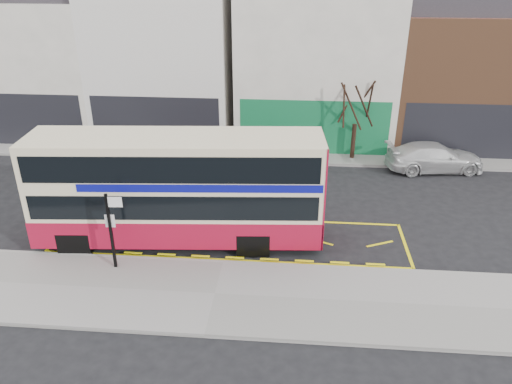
# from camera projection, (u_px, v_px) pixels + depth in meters

# --- Properties ---
(ground) EXTENTS (120.00, 120.00, 0.00)m
(ground) POSITION_uv_depth(u_px,v_px,m) (225.00, 259.00, 18.85)
(ground) COLOR black
(ground) RESTS_ON ground
(pavement) EXTENTS (40.00, 4.00, 0.15)m
(pavement) POSITION_uv_depth(u_px,v_px,m) (215.00, 295.00, 16.75)
(pavement) COLOR gray
(pavement) RESTS_ON ground
(kerb) EXTENTS (40.00, 0.15, 0.15)m
(kerb) POSITION_uv_depth(u_px,v_px,m) (223.00, 263.00, 18.48)
(kerb) COLOR gray
(kerb) RESTS_ON ground
(far_pavement) EXTENTS (50.00, 3.00, 0.15)m
(far_pavement) POSITION_uv_depth(u_px,v_px,m) (252.00, 152.00, 28.69)
(far_pavement) COLOR gray
(far_pavement) RESTS_ON ground
(road_markings) EXTENTS (14.00, 3.40, 0.01)m
(road_markings) POSITION_uv_depth(u_px,v_px,m) (230.00, 237.00, 20.28)
(road_markings) COLOR #FFED0D
(road_markings) RESTS_ON ground
(terrace_far_left) EXTENTS (8.00, 8.01, 10.80)m
(terrace_far_left) POSITION_uv_depth(u_px,v_px,m) (43.00, 52.00, 31.24)
(terrace_far_left) COLOR #BDB7AB
(terrace_far_left) RESTS_ON ground
(terrace_left) EXTENTS (8.00, 8.01, 11.80)m
(terrace_left) POSITION_uv_depth(u_px,v_px,m) (168.00, 46.00, 30.41)
(terrace_left) COLOR silver
(terrace_left) RESTS_ON ground
(terrace_green_shop) EXTENTS (9.00, 8.01, 11.30)m
(terrace_green_shop) POSITION_uv_depth(u_px,v_px,m) (316.00, 52.00, 29.84)
(terrace_green_shop) COLOR #BDB7AB
(terrace_green_shop) RESTS_ON ground
(terrace_right) EXTENTS (9.00, 8.01, 10.30)m
(terrace_right) POSITION_uv_depth(u_px,v_px,m) (469.00, 63.00, 29.36)
(terrace_right) COLOR brown
(terrace_right) RESTS_ON ground
(double_decker_bus) EXTENTS (11.19, 3.34, 4.41)m
(double_decker_bus) POSITION_uv_depth(u_px,v_px,m) (179.00, 188.00, 19.09)
(double_decker_bus) COLOR beige
(double_decker_bus) RESTS_ON ground
(bus_stop_post) EXTENTS (0.73, 0.14, 2.93)m
(bus_stop_post) POSITION_uv_depth(u_px,v_px,m) (112.00, 224.00, 17.39)
(bus_stop_post) COLOR black
(bus_stop_post) RESTS_ON pavement
(car_silver) EXTENTS (4.77, 2.66, 1.53)m
(car_silver) POSITION_uv_depth(u_px,v_px,m) (99.00, 149.00, 27.22)
(car_silver) COLOR silver
(car_silver) RESTS_ON ground
(car_grey) EXTENTS (4.49, 2.70, 1.40)m
(car_grey) POSITION_uv_depth(u_px,v_px,m) (275.00, 154.00, 26.69)
(car_grey) COLOR #3E4145
(car_grey) RESTS_ON ground
(car_white) EXTENTS (5.24, 2.64, 1.46)m
(car_white) POSITION_uv_depth(u_px,v_px,m) (435.00, 157.00, 26.25)
(car_white) COLOR silver
(car_white) RESTS_ON ground
(street_tree_left) EXTENTS (2.59, 2.59, 5.59)m
(street_tree_left) POSITION_uv_depth(u_px,v_px,m) (15.00, 79.00, 29.10)
(street_tree_left) COLOR black
(street_tree_left) RESTS_ON ground
(street_tree_right) EXTENTS (2.60, 2.60, 5.62)m
(street_tree_right) POSITION_uv_depth(u_px,v_px,m) (358.00, 92.00, 26.21)
(street_tree_right) COLOR black
(street_tree_right) RESTS_ON ground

